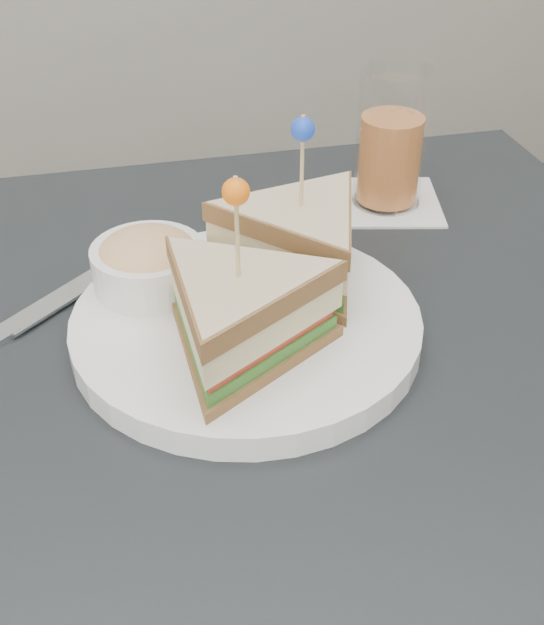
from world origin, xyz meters
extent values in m
cube|color=black|center=(0.00, 0.00, 0.73)|extent=(0.80, 0.80, 0.03)
cylinder|color=black|center=(0.35, 0.35, 0.36)|extent=(0.04, 0.04, 0.72)
cylinder|color=white|center=(0.00, 0.05, 0.76)|extent=(0.29, 0.29, 0.02)
cylinder|color=white|center=(0.00, 0.05, 0.77)|extent=(0.29, 0.29, 0.01)
cylinder|color=#D7B87B|center=(-0.02, 0.00, 0.87)|extent=(0.00, 0.00, 0.09)
sphere|color=orange|center=(-0.02, 0.00, 0.90)|extent=(0.02, 0.02, 0.02)
cylinder|color=#D7B87B|center=(0.05, 0.09, 0.87)|extent=(0.00, 0.00, 0.09)
sphere|color=blue|center=(0.05, 0.09, 0.90)|extent=(0.02, 0.02, 0.02)
cylinder|color=white|center=(-0.07, 0.11, 0.79)|extent=(0.10, 0.10, 0.04)
ellipsoid|color=#E0B772|center=(-0.07, 0.11, 0.80)|extent=(0.09, 0.09, 0.04)
cube|color=silver|center=(-0.15, 0.14, 0.75)|extent=(0.11, 0.10, 0.00)
cylinder|color=silver|center=(-0.10, 0.18, 0.75)|extent=(0.03, 0.03, 0.00)
cube|color=white|center=(0.19, 0.24, 0.75)|extent=(0.13, 0.13, 0.00)
cylinder|color=#C57137|center=(0.19, 0.24, 0.80)|extent=(0.08, 0.08, 0.09)
cylinder|color=white|center=(0.19, 0.24, 0.82)|extent=(0.08, 0.08, 0.14)
cube|color=white|center=(0.20, 0.25, 0.84)|extent=(0.02, 0.02, 0.02)
cube|color=white|center=(0.18, 0.24, 0.84)|extent=(0.02, 0.02, 0.02)
camera|label=1|loc=(-0.10, -0.45, 1.14)|focal=45.00mm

